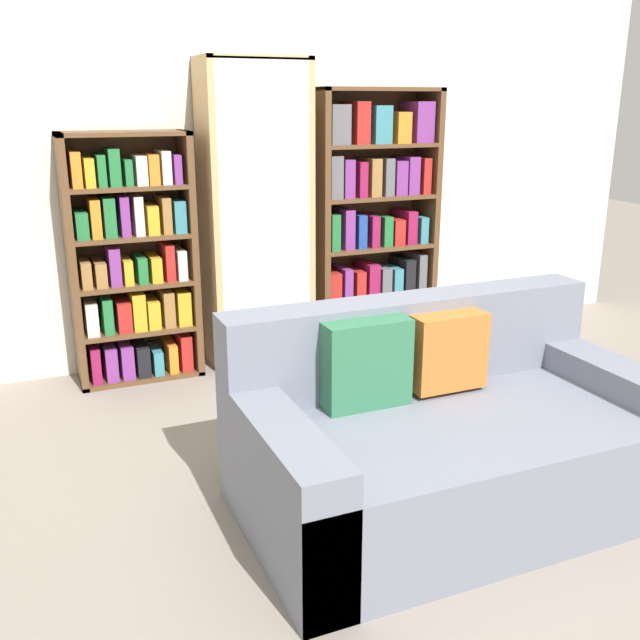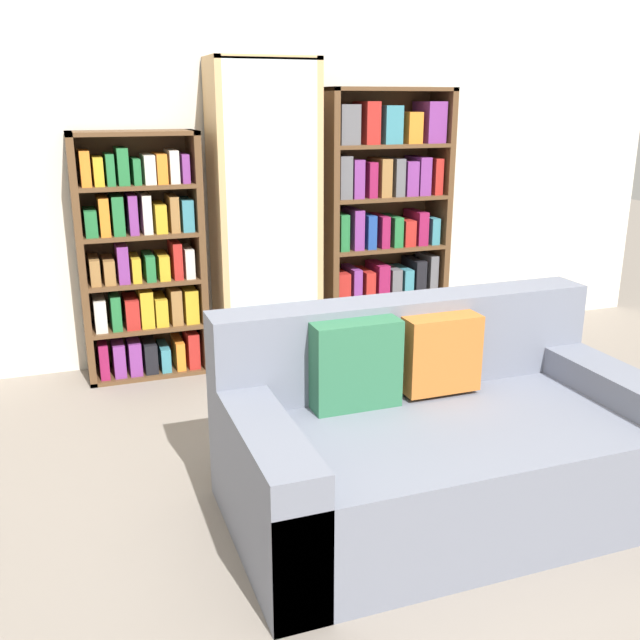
{
  "view_description": "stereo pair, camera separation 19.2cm",
  "coord_description": "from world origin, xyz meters",
  "px_view_note": "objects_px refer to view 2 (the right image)",
  "views": [
    {
      "loc": [
        -1.32,
        -1.77,
        1.61
      ],
      "look_at": [
        0.03,
        1.38,
        0.55
      ],
      "focal_mm": 40.0,
      "sensor_mm": 36.0,
      "label": 1
    },
    {
      "loc": [
        -1.14,
        -1.84,
        1.61
      ],
      "look_at": [
        0.03,
        1.38,
        0.55
      ],
      "focal_mm": 40.0,
      "sensor_mm": 36.0,
      "label": 2
    }
  ],
  "objects_px": {
    "couch": "(437,442)",
    "bookshelf_right": "(383,223)",
    "bookshelf_left": "(142,261)",
    "display_cabinet": "(265,217)",
    "wine_bottle": "(418,364)"
  },
  "relations": [
    {
      "from": "couch",
      "to": "bookshelf_left",
      "type": "bearing_deg",
      "value": 115.31
    },
    {
      "from": "display_cabinet",
      "to": "wine_bottle",
      "type": "height_order",
      "value": "display_cabinet"
    },
    {
      "from": "display_cabinet",
      "to": "bookshelf_left",
      "type": "bearing_deg",
      "value": 178.76
    },
    {
      "from": "display_cabinet",
      "to": "wine_bottle",
      "type": "distance_m",
      "value": 1.29
    },
    {
      "from": "display_cabinet",
      "to": "wine_bottle",
      "type": "bearing_deg",
      "value": -48.54
    },
    {
      "from": "bookshelf_left",
      "to": "wine_bottle",
      "type": "distance_m",
      "value": 1.73
    },
    {
      "from": "couch",
      "to": "bookshelf_right",
      "type": "bearing_deg",
      "value": 71.74
    },
    {
      "from": "wine_bottle",
      "to": "bookshelf_left",
      "type": "bearing_deg",
      "value": 151.22
    },
    {
      "from": "couch",
      "to": "bookshelf_right",
      "type": "height_order",
      "value": "bookshelf_right"
    },
    {
      "from": "couch",
      "to": "display_cabinet",
      "type": "bearing_deg",
      "value": 94.92
    },
    {
      "from": "wine_bottle",
      "to": "display_cabinet",
      "type": "bearing_deg",
      "value": 131.46
    },
    {
      "from": "display_cabinet",
      "to": "bookshelf_right",
      "type": "xyz_separation_m",
      "value": [
        0.81,
        0.02,
        -0.09
      ]
    },
    {
      "from": "bookshelf_left",
      "to": "display_cabinet",
      "type": "height_order",
      "value": "display_cabinet"
    },
    {
      "from": "bookshelf_left",
      "to": "wine_bottle",
      "type": "height_order",
      "value": "bookshelf_left"
    },
    {
      "from": "couch",
      "to": "bookshelf_right",
      "type": "xyz_separation_m",
      "value": [
        0.64,
        1.95,
        0.55
      ]
    }
  ]
}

